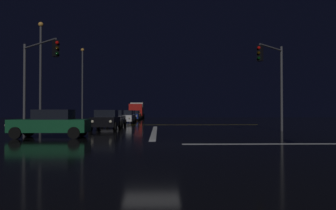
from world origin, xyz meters
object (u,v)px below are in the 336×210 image
at_px(sedan_white, 125,117).
at_px(traffic_signal_ne, 273,72).
at_px(sedan_silver, 128,116).
at_px(sedan_green_crossing, 51,123).
at_px(sedan_black, 106,120).
at_px(sedan_orange, 135,115).
at_px(box_truck, 137,110).
at_px(streetlamp_left_near, 41,67).
at_px(sedan_gray, 114,118).
at_px(streetlamp_left_far, 82,80).
at_px(traffic_signal_nw, 37,68).
at_px(sedan_blue, 133,115).

xyz_separation_m(sedan_white, traffic_signal_ne, (12.02, -15.05, 3.49)).
xyz_separation_m(sedan_silver, sedan_green_crossing, (-1.94, -25.44, 0.00)).
relative_size(sedan_black, sedan_orange, 1.00).
xyz_separation_m(sedan_black, sedan_green_crossing, (-1.91, -7.37, 0.00)).
distance_m(box_truck, streetlamp_left_near, 35.57).
distance_m(sedan_black, streetlamp_left_near, 8.53).
bearing_deg(traffic_signal_ne, sedan_black, 167.13).
distance_m(sedan_gray, streetlamp_left_near, 8.13).
bearing_deg(sedan_green_crossing, sedan_gray, 82.68).
bearing_deg(streetlamp_left_far, sedan_gray, -65.22).
bearing_deg(sedan_white, sedan_black, -91.20).
bearing_deg(box_truck, sedan_silver, -89.59).
height_order(sedan_green_crossing, traffic_signal_nw, traffic_signal_nw).
height_order(sedan_white, sedan_green_crossing, same).
distance_m(sedan_orange, traffic_signal_ne, 36.55).
distance_m(sedan_gray, sedan_white, 6.21).
bearing_deg(sedan_black, sedan_white, 88.80).
bearing_deg(traffic_signal_nw, sedan_silver, 78.59).
distance_m(sedan_white, sedan_silver, 5.83).
relative_size(sedan_gray, traffic_signal_ne, 0.69).
bearing_deg(box_truck, sedan_blue, -88.75).
bearing_deg(sedan_black, sedan_blue, 89.58).
height_order(sedan_gray, streetlamp_left_far, streetlamp_left_far).
bearing_deg(sedan_orange, traffic_signal_ne, -70.43).
bearing_deg(sedan_black, box_truck, 90.17).
height_order(sedan_gray, streetlamp_left_near, streetlamp_left_near).
distance_m(sedan_gray, sedan_orange, 25.43).
bearing_deg(sedan_green_crossing, sedan_orange, 87.06).
bearing_deg(streetlamp_left_far, sedan_silver, -11.65).
distance_m(sedan_black, sedan_white, 12.25).
bearing_deg(sedan_green_crossing, sedan_blue, 86.27).
distance_m(sedan_silver, streetlamp_left_near, 16.66).
bearing_deg(sedan_green_crossing, traffic_signal_ne, 17.86).
bearing_deg(sedan_blue, traffic_signal_nw, -99.04).
height_order(sedan_orange, sedan_green_crossing, same).
bearing_deg(traffic_signal_nw, streetlamp_left_near, 107.57).
bearing_deg(sedan_orange, sedan_silver, -90.21).
height_order(sedan_green_crossing, streetlamp_left_far, streetlamp_left_far).
distance_m(sedan_orange, sedan_green_crossing, 38.90).
xyz_separation_m(sedan_black, traffic_signal_ne, (12.27, -2.80, 3.49)).
xyz_separation_m(sedan_black, sedan_orange, (0.08, 31.48, 0.00)).
distance_m(sedan_green_crossing, traffic_signal_nw, 6.00).
bearing_deg(sedan_silver, sedan_white, -87.80).
xyz_separation_m(sedan_white, sedan_blue, (-0.07, 12.46, 0.00)).
height_order(sedan_gray, sedan_blue, same).
distance_m(sedan_white, streetlamp_left_far, 10.91).
xyz_separation_m(sedan_gray, streetlamp_left_far, (-6.16, 13.34, 4.95)).
height_order(sedan_gray, traffic_signal_ne, traffic_signal_ne).
xyz_separation_m(sedan_silver, box_truck, (-0.14, 20.14, 0.91)).
bearing_deg(streetlamp_left_near, traffic_signal_ne, -18.39).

